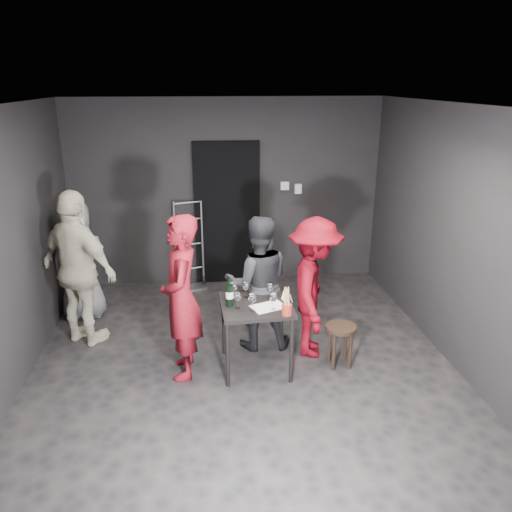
{
  "coord_description": "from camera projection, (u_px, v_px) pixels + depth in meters",
  "views": [
    {
      "loc": [
        -0.41,
        -4.67,
        2.92
      ],
      "look_at": [
        0.17,
        0.25,
        1.16
      ],
      "focal_mm": 35.0,
      "sensor_mm": 36.0,
      "label": 1
    }
  ],
  "objects": [
    {
      "name": "wine_glass_b",
      "position": [
        234.0,
        291.0,
        5.14
      ],
      "size": [
        0.1,
        0.1,
        0.22
      ],
      "primitive_type": null,
      "rotation": [
        0.0,
        0.0,
        0.21
      ],
      "color": "white",
      "rests_on": "tasting_table"
    },
    {
      "name": "tasting_mat",
      "position": [
        268.0,
        307.0,
        5.04
      ],
      "size": [
        0.39,
        0.33,
        0.0
      ],
      "primitive_type": "cube",
      "rotation": [
        0.0,
        0.0,
        0.37
      ],
      "color": "white",
      "rests_on": "tasting_table"
    },
    {
      "name": "wall_front",
      "position": [
        285.0,
        398.0,
        2.6
      ],
      "size": [
        4.5,
        0.04,
        2.7
      ],
      "primitive_type": "cube",
      "color": "black",
      "rests_on": "ground"
    },
    {
      "name": "woman_black",
      "position": [
        258.0,
        281.0,
        5.55
      ],
      "size": [
        0.79,
        0.45,
        1.6
      ],
      "primitive_type": "imported",
      "rotation": [
        0.0,
        0.0,
        3.11
      ],
      "color": "#25262B",
      "rests_on": "floor"
    },
    {
      "name": "hand_truck",
      "position": [
        190.0,
        272.0,
        7.37
      ],
      "size": [
        0.43,
        0.36,
        1.29
      ],
      "rotation": [
        0.0,
        0.0,
        0.3
      ],
      "color": "#B2B2B7",
      "rests_on": "floor"
    },
    {
      "name": "server_red",
      "position": [
        181.0,
        287.0,
        4.95
      ],
      "size": [
        0.48,
        0.72,
        1.95
      ],
      "primitive_type": "imported",
      "rotation": [
        0.0,
        0.0,
        -1.55
      ],
      "color": "maroon",
      "rests_on": "floor"
    },
    {
      "name": "floor",
      "position": [
        243.0,
        365.0,
        5.4
      ],
      "size": [
        4.5,
        5.0,
        0.02
      ],
      "primitive_type": "cube",
      "color": "black",
      "rests_on": "ground"
    },
    {
      "name": "man_maroon",
      "position": [
        314.0,
        285.0,
        5.4
      ],
      "size": [
        0.71,
        1.14,
        1.63
      ],
      "primitive_type": "imported",
      "rotation": [
        0.0,
        0.0,
        1.35
      ],
      "color": "#690511",
      "rests_on": "floor"
    },
    {
      "name": "wallbox_upper",
      "position": [
        285.0,
        186.0,
        7.3
      ],
      "size": [
        0.12,
        0.06,
        0.12
      ],
      "primitive_type": "cube",
      "color": "#B7B7B2",
      "rests_on": "wall_back"
    },
    {
      "name": "wine_bottle",
      "position": [
        230.0,
        295.0,
        5.02
      ],
      "size": [
        0.08,
        0.08,
        0.32
      ],
      "rotation": [
        0.0,
        0.0,
        0.36
      ],
      "color": "black",
      "rests_on": "tasting_table"
    },
    {
      "name": "wine_glass_d",
      "position": [
        252.0,
        302.0,
        4.91
      ],
      "size": [
        0.08,
        0.08,
        0.21
      ],
      "primitive_type": null,
      "rotation": [
        0.0,
        0.0,
        -0.02
      ],
      "color": "white",
      "rests_on": "tasting_table"
    },
    {
      "name": "bystander_grey",
      "position": [
        80.0,
        261.0,
        6.29
      ],
      "size": [
        0.77,
        0.46,
        1.52
      ],
      "primitive_type": "imported",
      "rotation": [
        0.0,
        0.0,
        3.06
      ],
      "color": "slate",
      "rests_on": "floor"
    },
    {
      "name": "wine_glass_c",
      "position": [
        246.0,
        289.0,
        5.22
      ],
      "size": [
        0.07,
        0.07,
        0.19
      ],
      "primitive_type": null,
      "rotation": [
        0.0,
        0.0,
        0.02
      ],
      "color": "white",
      "rests_on": "tasting_table"
    },
    {
      "name": "breadstick_cup",
      "position": [
        287.0,
        302.0,
        4.82
      ],
      "size": [
        0.1,
        0.1,
        0.31
      ],
      "rotation": [
        0.0,
        0.0,
        0.32
      ],
      "color": "maroon",
      "rests_on": "tasting_table"
    },
    {
      "name": "reserved_card",
      "position": [
        286.0,
        297.0,
        5.15
      ],
      "size": [
        0.11,
        0.14,
        0.1
      ],
      "primitive_type": null,
      "rotation": [
        0.0,
        0.0,
        0.34
      ],
      "color": "white",
      "rests_on": "tasting_table"
    },
    {
      "name": "wallbox_lower",
      "position": [
        298.0,
        189.0,
        7.34
      ],
      "size": [
        0.1,
        0.06,
        0.14
      ],
      "primitive_type": "cube",
      "color": "#B7B7B2",
      "rests_on": "wall_back"
    },
    {
      "name": "wall_back",
      "position": [
        227.0,
        193.0,
        7.28
      ],
      "size": [
        4.5,
        0.04,
        2.7
      ],
      "primitive_type": "cube",
      "color": "black",
      "rests_on": "ground"
    },
    {
      "name": "wall_left",
      "position": [
        4.0,
        256.0,
        4.7
      ],
      "size": [
        0.04,
        5.0,
        2.7
      ],
      "primitive_type": "cube",
      "color": "black",
      "rests_on": "ground"
    },
    {
      "name": "ceiling",
      "position": [
        241.0,
        105.0,
        4.49
      ],
      "size": [
        4.5,
        5.0,
        0.02
      ],
      "primitive_type": "cube",
      "color": "silver",
      "rests_on": "ground"
    },
    {
      "name": "wine_glass_e",
      "position": [
        273.0,
        301.0,
        4.95
      ],
      "size": [
        0.1,
        0.1,
        0.19
      ],
      "primitive_type": null,
      "rotation": [
        0.0,
        0.0,
        -0.38
      ],
      "color": "white",
      "rests_on": "tasting_table"
    },
    {
      "name": "stool",
      "position": [
        341.0,
        335.0,
        5.28
      ],
      "size": [
        0.33,
        0.33,
        0.47
      ],
      "rotation": [
        0.0,
        0.0,
        0.1
      ],
      "color": "black",
      "rests_on": "floor"
    },
    {
      "name": "wall_right",
      "position": [
        457.0,
        239.0,
        5.19
      ],
      "size": [
        0.04,
        5.0,
        2.7
      ],
      "primitive_type": "cube",
      "color": "black",
      "rests_on": "ground"
    },
    {
      "name": "wine_glass_f",
      "position": [
        270.0,
        291.0,
        5.19
      ],
      "size": [
        0.09,
        0.09,
        0.18
      ],
      "primitive_type": null,
      "rotation": [
        0.0,
        0.0,
        -0.39
      ],
      "color": "white",
      "rests_on": "tasting_table"
    },
    {
      "name": "doorway",
      "position": [
        227.0,
        214.0,
        7.33
      ],
      "size": [
        0.95,
        0.1,
        2.1
      ],
      "primitive_type": "cube",
      "color": "black",
      "rests_on": "ground"
    },
    {
      "name": "bystander_cream",
      "position": [
        77.0,
        254.0,
        5.53
      ],
      "size": [
        1.4,
        1.24,
        2.18
      ],
      "primitive_type": "imported",
      "rotation": [
        0.0,
        0.0,
        2.52
      ],
      "color": "beige",
      "rests_on": "floor"
    },
    {
      "name": "tasting_table",
      "position": [
        256.0,
        312.0,
        5.15
      ],
      "size": [
        0.72,
        0.72,
        0.75
      ],
      "rotation": [
        0.0,
        0.0,
        0.04
      ],
      "color": "black",
      "rests_on": "floor"
    },
    {
      "name": "wine_glass_a",
      "position": [
        237.0,
        300.0,
        4.97
      ],
      "size": [
        0.07,
        0.07,
        0.19
      ],
      "primitive_type": null,
      "rotation": [
        0.0,
        0.0,
        -0.04
      ],
      "color": "white",
      "rests_on": "tasting_table"
    }
  ]
}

